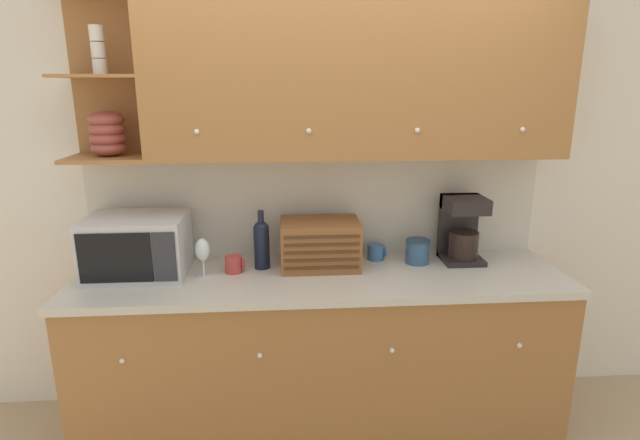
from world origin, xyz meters
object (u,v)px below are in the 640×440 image
object	(u,v)px
bread_box	(319,244)
mug_blue_second	(376,252)
microwave	(137,246)
storage_canister	(417,251)
coffee_maker	(462,229)
wine_bottle	(262,242)
mug	(234,264)
wine_glass	(203,251)

from	to	relation	value
bread_box	mug_blue_second	world-z (taller)	bread_box
microwave	storage_canister	distance (m)	1.54
mug_blue_second	coffee_maker	distance (m)	0.51
microwave	storage_canister	xyz separation A→B (m)	(1.54, 0.06, -0.09)
wine_bottle	microwave	bearing A→B (deg)	-175.63
mug	wine_bottle	world-z (taller)	wine_bottle
wine_bottle	storage_canister	xyz separation A→B (m)	(0.88, 0.01, -0.08)
wine_glass	mug_blue_second	bearing A→B (deg)	11.94
wine_glass	mug	distance (m)	0.19
microwave	coffee_maker	xyz separation A→B (m)	(1.80, 0.09, 0.03)
microwave	storage_canister	world-z (taller)	microwave
microwave	bread_box	bearing A→B (deg)	2.58
mug_blue_second	coffee_maker	size ratio (longest dim) A/B	0.28
mug	storage_canister	xyz separation A→B (m)	(1.03, 0.07, 0.02)
storage_canister	coffee_maker	xyz separation A→B (m)	(0.26, 0.03, 0.12)
bread_box	mug	bearing A→B (deg)	-173.71
storage_canister	microwave	bearing A→B (deg)	-177.64
wine_glass	mug_blue_second	size ratio (longest dim) A/B	1.97
mug	storage_canister	world-z (taller)	storage_canister
microwave	wine_glass	distance (m)	0.36
wine_glass	wine_bottle	xyz separation A→B (m)	(0.30, 0.11, 0.01)
mug_blue_second	coffee_maker	world-z (taller)	coffee_maker
wine_glass	mug	size ratio (longest dim) A/B	2.00
wine_bottle	coffee_maker	size ratio (longest dim) A/B	0.87
coffee_maker	microwave	bearing A→B (deg)	-177.04
mug	storage_canister	distance (m)	1.03
microwave	mug	bearing A→B (deg)	-0.88
bread_box	storage_canister	world-z (taller)	bread_box
bread_box	wine_glass	bearing A→B (deg)	-170.24
microwave	coffee_maker	bearing A→B (deg)	2.96
mug	coffee_maker	bearing A→B (deg)	4.45
wine_glass	mug	world-z (taller)	wine_glass
microwave	mug	world-z (taller)	microwave
mug	bread_box	size ratio (longest dim) A/B	0.24
wine_bottle	coffee_maker	bearing A→B (deg)	2.15
bread_box	coffee_maker	bearing A→B (deg)	3.40
mug_blue_second	storage_canister	world-z (taller)	storage_canister
wine_glass	bread_box	bearing A→B (deg)	9.76
wine_glass	storage_canister	world-z (taller)	wine_glass
mug_blue_second	storage_canister	size ratio (longest dim) A/B	0.77
wine_glass	wine_bottle	bearing A→B (deg)	20.42
bread_box	mug_blue_second	xyz separation A→B (m)	(0.34, 0.10, -0.09)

